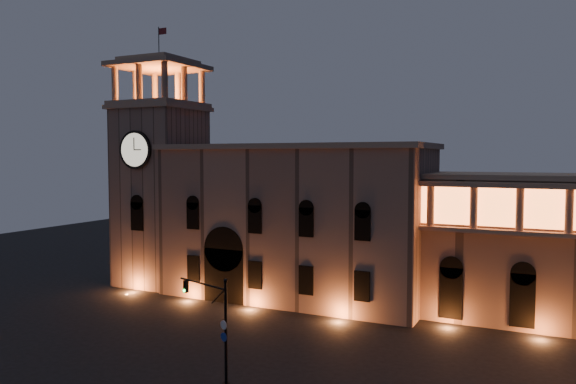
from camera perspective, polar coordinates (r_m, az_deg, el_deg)
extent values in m
plane|color=black|center=(46.85, -8.81, -16.66)|extent=(160.00, 160.00, 0.00)
cube|color=#8B6B5B|center=(64.55, 0.80, -3.23)|extent=(30.00, 12.00, 17.00)
cube|color=gray|center=(64.10, 0.81, 4.61)|extent=(30.80, 12.80, 0.60)
cube|color=black|center=(63.60, -6.25, -8.38)|extent=(5.00, 1.40, 6.00)
cylinder|color=black|center=(63.05, -6.27, -5.71)|extent=(5.00, 1.40, 5.00)
cube|color=orange|center=(63.48, -6.35, -8.59)|extent=(4.20, 0.20, 5.00)
cube|color=#8B6B5B|center=(73.24, -12.77, -0.53)|extent=(9.00, 9.00, 22.00)
cube|color=gray|center=(73.30, -12.90, 8.27)|extent=(9.80, 9.80, 0.50)
cylinder|color=black|center=(69.46, -15.25, 4.16)|extent=(4.60, 0.35, 4.60)
cylinder|color=beige|center=(69.36, -15.33, 4.16)|extent=(4.00, 0.12, 4.00)
cube|color=gray|center=(73.34, -12.90, 8.66)|extent=(9.40, 9.40, 0.50)
cube|color=orange|center=(73.37, -12.90, 8.89)|extent=(6.80, 6.80, 0.15)
cylinder|color=gray|center=(73.19, -17.18, 10.45)|extent=(0.76, 0.76, 4.20)
cylinder|color=gray|center=(70.68, -14.89, 10.74)|extent=(0.76, 0.76, 4.20)
cylinder|color=gray|center=(68.29, -12.42, 11.03)|extent=(0.76, 0.76, 4.20)
cylinder|color=gray|center=(78.90, -13.36, 10.01)|extent=(0.76, 0.76, 4.20)
cylinder|color=gray|center=(76.58, -11.12, 10.23)|extent=(0.76, 0.76, 4.20)
cylinder|color=gray|center=(74.38, -8.74, 10.46)|extent=(0.76, 0.76, 4.20)
cylinder|color=gray|center=(76.00, -15.20, 10.23)|extent=(0.76, 0.76, 4.20)
cylinder|color=gray|center=(71.30, -10.50, 10.74)|extent=(0.76, 0.76, 4.20)
cube|color=gray|center=(73.92, -12.95, 12.33)|extent=(9.80, 9.80, 0.60)
cube|color=gray|center=(74.01, -12.96, 12.79)|extent=(7.50, 7.50, 0.60)
cylinder|color=black|center=(74.42, -12.99, 14.54)|extent=(0.10, 0.10, 4.00)
plane|color=maroon|center=(74.33, -12.63, 15.65)|extent=(1.20, 0.00, 1.20)
cylinder|color=gray|center=(55.90, 14.28, -1.32)|extent=(0.70, 0.70, 4.00)
cylinder|color=gray|center=(55.25, 18.35, -1.45)|extent=(0.70, 0.70, 4.00)
cylinder|color=gray|center=(54.88, 22.49, -1.57)|extent=(0.70, 0.70, 4.00)
cylinder|color=gray|center=(54.80, 26.67, -1.69)|extent=(0.70, 0.70, 4.00)
cylinder|color=black|center=(40.62, -6.33, -14.26)|extent=(0.21, 0.21, 7.50)
sphere|color=black|center=(39.61, -6.37, -8.95)|extent=(0.30, 0.30, 0.30)
cylinder|color=black|center=(41.81, -8.71, -9.19)|extent=(5.11, 1.84, 0.13)
cube|color=black|center=(43.54, -10.32, -9.42)|extent=(0.40, 0.39, 0.91)
cylinder|color=#0CE53F|center=(43.52, -10.51, -9.83)|extent=(0.21, 0.14, 0.19)
cylinder|color=silver|center=(40.35, -6.55, -13.27)|extent=(0.62, 0.25, 0.64)
cylinder|color=navy|center=(40.61, -6.54, -14.43)|extent=(0.62, 0.25, 0.64)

